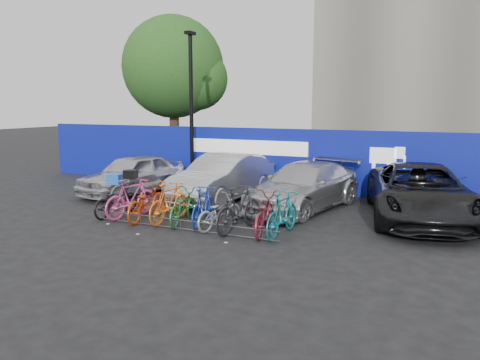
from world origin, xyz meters
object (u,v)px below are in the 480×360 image
Objects in this scene: car_3 at (420,193)px; bike_5 at (203,206)px; bike_rack at (181,224)px; bike_1 at (131,198)px; bike_8 at (264,213)px; bike_2 at (146,202)px; bike_9 at (282,214)px; bike_0 at (116,200)px; car_2 at (304,186)px; car_0 at (132,174)px; tree at (177,70)px; bike_4 at (183,206)px; car_1 at (223,178)px; bike_3 at (169,202)px; bike_6 at (219,212)px; bike_7 at (239,209)px; lamppost at (191,105)px.

car_3 is 6.23m from bike_5.
bike_1 is (-2.09, 0.63, 0.42)m from bike_rack.
car_3 reaches higher than bike_8.
bike_2 reaches higher than bike_8.
bike_0 is at bearing 3.48° from bike_9.
bike_5 is (-1.88, -3.20, -0.19)m from car_2.
car_0 is 10.01m from car_3.
tree is at bearing 155.25° from car_2.
bike_1 is at bearing -130.23° from car_2.
car_0 is at bearing -43.23° from bike_5.
bike_5 reaches higher than bike_4.
bike_rack is 1.15× the size of car_1.
bike_3 reaches higher than bike_6.
bike_2 reaches higher than bike_rack.
bike_rack is 2.75× the size of bike_7.
tree is 3.84× the size of bike_7.
tree reaches higher than bike_3.
car_0 reaches higher than bike_rack.
bike_0 is 4.09m from bike_7.
car_0 reaches higher than bike_9.
bike_8 is at bearing -176.91° from bike_0.
bike_4 is at bearing -175.38° from bike_0.
car_2 is 3.22m from bike_8.
bike_1 is 1.33m from bike_3.
tree is 3.86× the size of bike_2.
bike_1 is (0.55, 0.04, 0.10)m from bike_0.
bike_5 is at bearing 3.73° from bike_6.
car_2 is (5.37, -2.11, -2.54)m from lamppost.
bike_9 is at bearing 167.32° from bike_8.
bike_6 is (1.21, -0.09, -0.03)m from bike_4.
bike_1 is at bearing 163.21° from bike_rack.
tree is at bearing -41.61° from bike_7.
bike_3 is (1.33, 0.00, -0.01)m from bike_1.
bike_2 reaches higher than bike_4.
bike_3 is (3.61, -3.00, -0.17)m from car_0.
bike_7 is (1.81, -0.13, 0.12)m from bike_4.
car_3 reaches higher than bike_1.
tree is 13.44m from bike_6.
bike_6 is 1.27m from bike_8.
bike_5 is at bearing -175.38° from bike_3.
bike_9 reaches higher than bike_0.
car_3 is 4.43m from bike_9.
bike_6 is at bearing -169.31° from bike_1.
lamppost is 3.66m from car_0.
lamppost is 1.09× the size of bike_rack.
car_0 is 2.50× the size of bike_6.
bike_3 is 2.21m from bike_7.
bike_1 reaches higher than bike_8.
bike_3 is 0.93× the size of bike_7.
bike_3 is (0.01, -3.38, -0.23)m from car_1.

